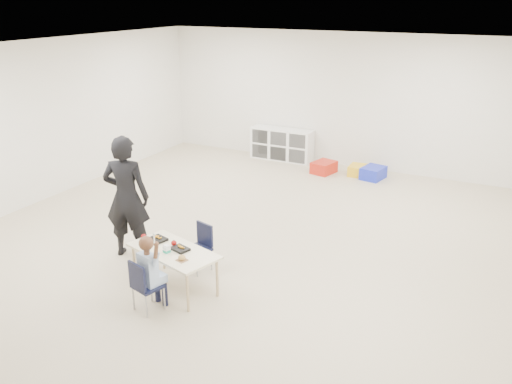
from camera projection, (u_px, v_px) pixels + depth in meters
The scene contains 16 objects.
room at pixel (235, 153), 7.62m from camera, with size 9.00×9.02×2.80m.
table at pixel (175, 269), 6.77m from camera, with size 1.29×0.89×0.54m.
chair_near at pixel (148, 285), 6.31m from camera, with size 0.31×0.29×0.65m, color black, non-canonical shape.
chair_far at pixel (198, 249), 7.20m from camera, with size 0.31×0.29×0.65m, color black, non-canonical shape.
child at pixel (147, 271), 6.24m from camera, with size 0.43×0.43×1.02m, color #ADC2EA, non-canonical shape.
lunch_tray_near at pixel (180, 249), 6.67m from camera, with size 0.22×0.16×0.03m, color black.
lunch_tray_far at pixel (158, 239), 6.94m from camera, with size 0.22×0.16×0.03m, color black.
milk_carton at pixel (167, 249), 6.59m from camera, with size 0.07×0.07×0.10m, color white.
bread_roll at pixel (182, 258), 6.41m from camera, with size 0.09×0.09×0.07m, color #B19049.
apple_near at pixel (174, 243), 6.78m from camera, with size 0.07×0.07×0.07m, color maroon.
apple_far at pixel (144, 237), 6.96m from camera, with size 0.07×0.07×0.07m, color maroon.
cubby_shelf at pixel (282, 144), 12.08m from camera, with size 1.40×0.40×0.70m, color white.
adult at pixel (126, 197), 7.46m from camera, with size 0.64×0.42×1.75m, color black.
bin_red at pixel (324, 167), 11.23m from camera, with size 0.38×0.49×0.24m, color red.
bin_yellow at pixel (358, 170), 11.10m from camera, with size 0.33×0.42×0.21m, color gold.
bin_blue at pixel (373, 173), 10.88m from camera, with size 0.39×0.50×0.24m, color #1A29C5.
Camera 1 is at (3.58, -6.41, 3.52)m, focal length 38.00 mm.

